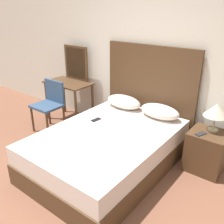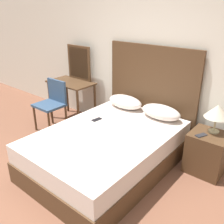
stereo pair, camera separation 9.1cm
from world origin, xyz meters
name	(u,v)px [view 2 (the right image)]	position (x,y,z in m)	size (l,w,h in m)	color
ground_plane	(32,213)	(0.00, 0.00, 0.00)	(16.00, 16.00, 0.00)	brown
wall_back	(152,54)	(0.00, 2.26, 1.35)	(10.00, 0.06, 2.70)	silver
bed	(107,150)	(0.07, 1.14, 0.26)	(1.44, 2.04, 0.52)	#4C331E
headboard	(151,95)	(0.07, 2.19, 0.75)	(1.51, 0.05, 1.50)	#4C331E
pillow_left	(125,102)	(-0.25, 1.96, 0.62)	(0.59, 0.31, 0.20)	silver
pillow_right	(161,112)	(0.39, 1.96, 0.62)	(0.59, 0.31, 0.20)	silver
phone_on_bed	(97,119)	(-0.29, 1.34, 0.53)	(0.09, 0.16, 0.01)	black
nightstand	(207,153)	(1.13, 1.90, 0.27)	(0.46, 0.44, 0.55)	#4C331E
table_lamp	(217,112)	(1.14, 1.98, 0.82)	(0.30, 0.30, 0.37)	tan
phone_on_nightstand	(201,135)	(1.05, 1.79, 0.55)	(0.12, 0.17, 0.01)	#232328
vanity_desk	(71,89)	(-1.42, 1.88, 0.61)	(0.85, 0.50, 0.75)	#4C331E
vanity_mirror	(79,63)	(-1.42, 2.10, 1.06)	(0.55, 0.03, 0.62)	#4C331E
chair	(53,101)	(-1.39, 1.42, 0.52)	(0.46, 0.42, 0.87)	#334C6B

